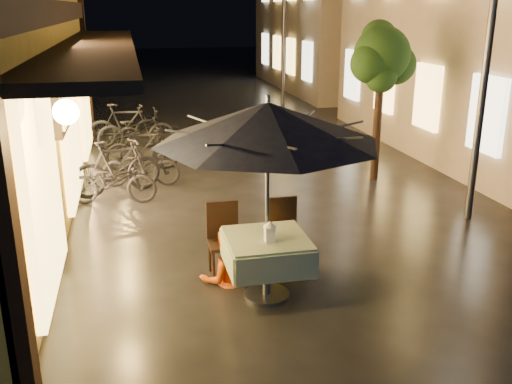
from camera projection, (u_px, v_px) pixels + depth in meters
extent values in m
plane|color=black|center=(341.00, 291.00, 7.10)|extent=(90.00, 90.00, 0.00)
cube|color=black|center=(56.00, 12.00, 9.08)|extent=(0.12, 11.00, 0.35)
cube|color=black|center=(96.00, 47.00, 9.37)|extent=(1.20, 10.50, 0.12)
cube|color=#FFC95E|center=(43.00, 191.00, 6.43)|extent=(0.10, 2.20, 2.40)
cube|color=#FFC95E|center=(70.00, 129.00, 9.68)|extent=(0.10, 2.20, 2.40)
cube|color=#FFC95E|center=(84.00, 98.00, 12.93)|extent=(0.10, 2.20, 2.40)
cube|color=#FFC95E|center=(487.00, 115.00, 10.42)|extent=(0.10, 1.00, 1.40)
cube|color=#FFC95E|center=(427.00, 97.00, 12.46)|extent=(0.10, 1.00, 1.40)
cube|color=#FFC95E|center=(385.00, 84.00, 14.51)|extent=(0.10, 1.00, 1.40)
cube|color=#FFC95E|center=(352.00, 75.00, 16.55)|extent=(0.10, 1.00, 1.40)
cube|color=#C5AF99|center=(361.00, 4.00, 24.27)|extent=(7.00, 10.00, 7.00)
cube|color=#FFC95E|center=(307.00, 61.00, 20.63)|extent=(0.10, 1.00, 1.40)
cube|color=#FFC95E|center=(291.00, 56.00, 22.68)|extent=(0.10, 1.00, 1.40)
cube|color=#FFC95E|center=(277.00, 52.00, 24.72)|extent=(0.10, 1.00, 1.40)
cube|color=#FFC95E|center=(265.00, 49.00, 26.76)|extent=(0.10, 1.00, 1.40)
cylinder|color=black|center=(377.00, 126.00, 11.43)|extent=(0.16, 0.16, 2.20)
sphere|color=#183312|center=(382.00, 55.00, 11.00)|extent=(1.10, 1.10, 1.10)
sphere|color=#183312|center=(396.00, 64.00, 11.23)|extent=(0.80, 0.80, 0.80)
sphere|color=#183312|center=(370.00, 63.00, 10.84)|extent=(0.76, 0.76, 0.76)
sphere|color=#183312|center=(379.00, 38.00, 11.20)|extent=(0.70, 0.70, 0.70)
sphere|color=#183312|center=(381.00, 77.00, 10.87)|extent=(0.60, 0.60, 0.60)
cylinder|color=#59595E|center=(482.00, 99.00, 8.96)|extent=(0.12, 0.12, 4.00)
cylinder|color=#59595E|center=(283.00, 48.00, 20.10)|extent=(0.12, 0.12, 4.00)
cylinder|color=#59595E|center=(267.00, 269.00, 6.88)|extent=(0.10, 0.10, 0.72)
cylinder|color=#59595E|center=(267.00, 294.00, 6.98)|extent=(0.56, 0.56, 0.04)
cube|color=#34623C|center=(267.00, 239.00, 6.76)|extent=(0.95, 0.95, 0.06)
cube|color=#34623C|center=(305.00, 249.00, 6.91)|extent=(0.04, 0.95, 0.33)
cube|color=#34623C|center=(228.00, 256.00, 6.71)|extent=(0.04, 0.95, 0.33)
cube|color=#34623C|center=(258.00, 237.00, 7.25)|extent=(0.95, 0.04, 0.33)
cube|color=#34623C|center=(277.00, 269.00, 6.37)|extent=(0.95, 0.04, 0.33)
cylinder|color=#59595E|center=(267.00, 208.00, 6.63)|extent=(0.05, 0.05, 2.30)
cone|color=black|center=(268.00, 123.00, 6.32)|extent=(2.59, 2.59, 0.47)
cylinder|color=#59595E|center=(268.00, 100.00, 6.25)|extent=(0.06, 0.06, 0.12)
cube|color=black|center=(225.00, 244.00, 7.37)|extent=(0.42, 0.42, 0.05)
cube|color=black|center=(222.00, 221.00, 7.47)|extent=(0.42, 0.04, 0.55)
cylinder|color=black|center=(214.00, 268.00, 7.24)|extent=(0.04, 0.04, 0.43)
cylinder|color=black|center=(241.00, 265.00, 7.31)|extent=(0.04, 0.04, 0.43)
cylinder|color=black|center=(210.00, 256.00, 7.57)|extent=(0.04, 0.04, 0.43)
cylinder|color=black|center=(236.00, 254.00, 7.65)|extent=(0.04, 0.04, 0.43)
cube|color=black|center=(285.00, 239.00, 7.54)|extent=(0.42, 0.42, 0.05)
cube|color=black|center=(281.00, 217.00, 7.63)|extent=(0.42, 0.04, 0.55)
cylinder|color=black|center=(275.00, 262.00, 7.40)|extent=(0.04, 0.04, 0.43)
cylinder|color=black|center=(301.00, 260.00, 7.48)|extent=(0.04, 0.04, 0.43)
cylinder|color=black|center=(268.00, 251.00, 7.74)|extent=(0.04, 0.04, 0.43)
cylinder|color=black|center=(294.00, 249.00, 7.81)|extent=(0.04, 0.04, 0.43)
cube|color=white|center=(270.00, 234.00, 6.60)|extent=(0.11, 0.11, 0.18)
cube|color=#FFD88C|center=(270.00, 235.00, 6.60)|extent=(0.07, 0.07, 0.12)
cone|color=white|center=(270.00, 224.00, 6.56)|extent=(0.16, 0.16, 0.07)
imported|color=#F5590C|center=(225.00, 230.00, 7.17)|extent=(0.73, 0.59, 1.40)
imported|color=yellow|center=(282.00, 224.00, 7.31)|extent=(0.94, 0.55, 1.45)
imported|color=black|center=(112.00, 181.00, 10.17)|extent=(1.63, 0.76, 0.82)
imported|color=black|center=(117.00, 167.00, 10.64)|extent=(1.80, 1.09, 1.04)
imported|color=black|center=(141.00, 166.00, 11.18)|extent=(1.59, 0.75, 0.80)
imported|color=black|center=(142.00, 149.00, 12.25)|extent=(1.59, 0.49, 0.95)
imported|color=black|center=(136.00, 129.00, 14.08)|extent=(1.93, 0.83, 0.98)
imported|color=black|center=(125.00, 126.00, 14.18)|extent=(1.87, 0.61, 1.11)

